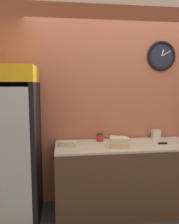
{
  "coord_description": "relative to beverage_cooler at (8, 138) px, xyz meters",
  "views": [
    {
      "loc": [
        -0.79,
        -1.78,
        1.64
      ],
      "look_at": [
        -0.45,
        0.87,
        1.31
      ],
      "focal_mm": 35.0,
      "sensor_mm": 36.0,
      "label": 1
    }
  ],
  "objects": [
    {
      "name": "wall_back",
      "position": [
        1.44,
        0.35,
        0.34
      ],
      "size": [
        5.2,
        0.1,
        2.7
      ],
      "color": "#B7664C",
      "rests_on": "ground_plane"
    },
    {
      "name": "prep_counter",
      "position": [
        1.43,
        -0.01,
        -0.57
      ],
      "size": [
        1.76,
        0.62,
        0.89
      ],
      "color": "#4C3828",
      "rests_on": "ground_plane"
    },
    {
      "name": "beverage_cooler",
      "position": [
        0.0,
        0.0,
        0.0
      ],
      "size": [
        0.72,
        0.69,
        1.85
      ],
      "color": "black",
      "rests_on": "ground_plane"
    },
    {
      "name": "sandwich_stack_bottom",
      "position": [
        1.33,
        -0.16,
        -0.1
      ],
      "size": [
        0.24,
        0.14,
        0.06
      ],
      "color": "tan",
      "rests_on": "prep_counter"
    },
    {
      "name": "sandwich_stack_middle",
      "position": [
        1.33,
        -0.16,
        -0.04
      ],
      "size": [
        0.24,
        0.14,
        0.06
      ],
      "color": "beige",
      "rests_on": "sandwich_stack_bottom"
    },
    {
      "name": "sandwich_flat_left",
      "position": [
        0.71,
        -0.02,
        -0.1
      ],
      "size": [
        0.23,
        0.16,
        0.06
      ],
      "color": "beige",
      "rests_on": "prep_counter"
    },
    {
      "name": "sandwich_flat_right",
      "position": [
        1.4,
        0.19,
        -0.1
      ],
      "size": [
        0.25,
        0.17,
        0.05
      ],
      "color": "beige",
      "rests_on": "prep_counter"
    },
    {
      "name": "chefs_knife",
      "position": [
        1.98,
        -0.08,
        -0.12
      ],
      "size": [
        0.34,
        0.06,
        0.02
      ],
      "color": "silver",
      "rests_on": "prep_counter"
    },
    {
      "name": "condiment_jar",
      "position": [
        1.15,
        0.17,
        -0.08
      ],
      "size": [
        0.09,
        0.09,
        0.11
      ],
      "color": "#B72D23",
      "rests_on": "prep_counter"
    },
    {
      "name": "napkin_dispenser",
      "position": [
        1.96,
        0.23,
        -0.07
      ],
      "size": [
        0.11,
        0.09,
        0.12
      ],
      "color": "silver",
      "rests_on": "prep_counter"
    }
  ]
}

